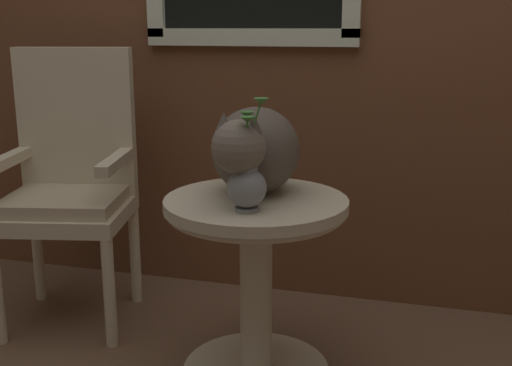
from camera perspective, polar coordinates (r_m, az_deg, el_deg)
wicker_side_table at (r=2.04m, az=0.00°, el=-7.04°), size 0.58×0.58×0.62m
wicker_chair at (r=2.55m, az=-16.49°, el=0.56°), size 0.54×0.52×1.06m
cat at (r=1.99m, az=-0.16°, el=2.99°), size 0.28×0.64×0.29m
pewter_vase_with_ivy at (r=1.82m, az=-0.83°, el=0.35°), size 0.12×0.12×0.33m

